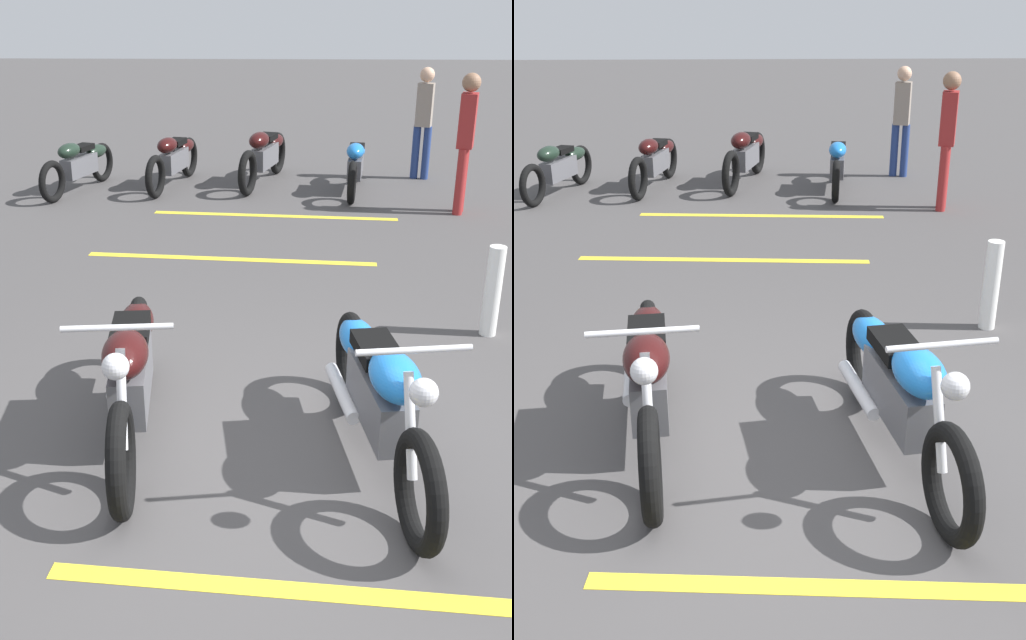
% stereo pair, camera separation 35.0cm
% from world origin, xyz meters
% --- Properties ---
extents(ground_plane, '(60.00, 60.00, 0.00)m').
position_xyz_m(ground_plane, '(0.00, 0.00, 0.00)').
color(ground_plane, '#474444').
extents(motorcycle_bright_foreground, '(2.22, 0.68, 1.04)m').
position_xyz_m(motorcycle_bright_foreground, '(0.16, -0.78, 0.46)').
color(motorcycle_bright_foreground, black).
rests_on(motorcycle_bright_foreground, ground).
extents(motorcycle_dark_foreground, '(2.23, 0.63, 1.04)m').
position_xyz_m(motorcycle_dark_foreground, '(0.39, 0.80, 0.46)').
color(motorcycle_dark_foreground, black).
rests_on(motorcycle_dark_foreground, ground).
extents(motorcycle_row_far_left, '(1.97, 0.41, 0.74)m').
position_xyz_m(motorcycle_row_far_left, '(7.11, -1.24, 0.41)').
color(motorcycle_row_far_left, black).
rests_on(motorcycle_row_far_left, ground).
extents(motorcycle_row_left, '(2.10, 0.70, 0.81)m').
position_xyz_m(motorcycle_row_left, '(7.59, 0.09, 0.44)').
color(motorcycle_row_left, black).
rests_on(motorcycle_row_left, ground).
extents(motorcycle_row_center, '(2.00, 0.56, 0.76)m').
position_xyz_m(motorcycle_row_center, '(7.37, 1.44, 0.42)').
color(motorcycle_row_center, black).
rests_on(motorcycle_row_center, ground).
extents(motorcycle_row_right, '(1.89, 0.67, 0.73)m').
position_xyz_m(motorcycle_row_right, '(7.03, 2.78, 0.40)').
color(motorcycle_row_right, black).
rests_on(motorcycle_row_right, ground).
extents(bystander_near_row, '(0.25, 0.28, 1.67)m').
position_xyz_m(bystander_near_row, '(7.97, -2.32, 0.93)').
color(bystander_near_row, navy).
rests_on(bystander_near_row, ground).
extents(bystander_secondary, '(0.30, 0.26, 1.78)m').
position_xyz_m(bystander_secondary, '(5.98, -2.52, 1.00)').
color(bystander_secondary, maroon).
rests_on(bystander_secondary, ground).
extents(bollard_post, '(0.14, 0.14, 0.79)m').
position_xyz_m(bollard_post, '(2.07, -1.96, 0.40)').
color(bollard_post, white).
rests_on(bollard_post, ground).
extents(parking_stripe_near, '(0.37, 3.20, 0.01)m').
position_xyz_m(parking_stripe_near, '(-1.07, -0.60, 0.00)').
color(parking_stripe_near, yellow).
rests_on(parking_stripe_near, ground).
extents(parking_stripe_mid, '(0.37, 3.20, 0.01)m').
position_xyz_m(parking_stripe_mid, '(3.98, 0.39, 0.00)').
color(parking_stripe_mid, yellow).
rests_on(parking_stripe_mid, ground).
extents(parking_stripe_far, '(0.37, 3.20, 0.01)m').
position_xyz_m(parking_stripe_far, '(5.74, -0.08, 0.00)').
color(parking_stripe_far, yellow).
rests_on(parking_stripe_far, ground).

